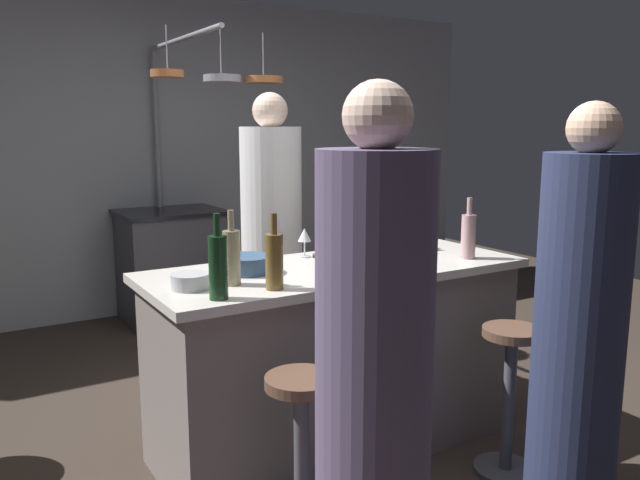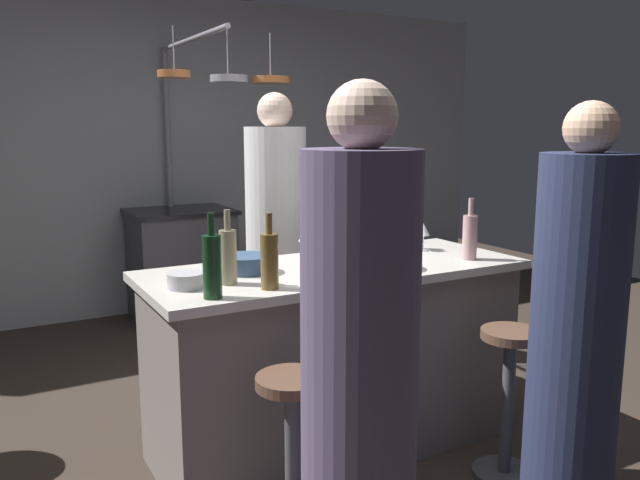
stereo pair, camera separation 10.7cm
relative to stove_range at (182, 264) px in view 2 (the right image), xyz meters
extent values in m
plane|color=#382D26|center=(0.00, -2.45, -0.45)|extent=(9.00, 9.00, 0.00)
cube|color=#9EA3A8|center=(0.00, 0.40, 0.85)|extent=(6.40, 0.16, 2.60)
cube|color=slate|center=(0.00, -2.45, -0.02)|extent=(1.72, 0.66, 0.86)
cube|color=beige|center=(0.00, -2.45, 0.43)|extent=(1.80, 0.72, 0.04)
cube|color=#47474C|center=(0.00, 0.00, -0.02)|extent=(0.76, 0.60, 0.86)
cube|color=black|center=(0.00, 0.00, 0.43)|extent=(0.80, 0.64, 0.03)
cylinder|color=white|center=(0.15, -1.49, 0.32)|extent=(0.37, 0.37, 1.54)
sphere|color=beige|center=(0.15, -1.49, 1.19)|extent=(0.21, 0.21, 0.21)
cylinder|color=#4C4C51|center=(-0.54, -3.07, -0.11)|extent=(0.06, 0.06, 0.62)
cylinder|color=brown|center=(-0.54, -3.07, 0.21)|extent=(0.26, 0.26, 0.04)
cylinder|color=#594C6B|center=(-0.51, -3.45, 0.29)|extent=(0.35, 0.35, 1.48)
sphere|color=beige|center=(-0.51, -3.45, 1.13)|extent=(0.20, 0.20, 0.20)
cylinder|color=#4C4C51|center=(0.52, -3.07, -0.43)|extent=(0.28, 0.28, 0.02)
cylinder|color=#4C4C51|center=(0.52, -3.07, -0.11)|extent=(0.06, 0.06, 0.62)
cylinder|color=brown|center=(0.52, -3.07, 0.21)|extent=(0.26, 0.26, 0.04)
cylinder|color=#262D4C|center=(0.50, -3.41, 0.28)|extent=(0.35, 0.35, 1.45)
sphere|color=#D8AD8C|center=(0.50, -3.41, 1.09)|extent=(0.20, 0.20, 0.20)
cylinder|color=gray|center=(0.00, 0.25, 0.63)|extent=(0.04, 0.04, 2.15)
cylinder|color=gray|center=(0.00, -0.45, 1.70)|extent=(0.04, 1.40, 0.04)
cylinder|color=#B26638|center=(-0.30, -0.99, 1.42)|extent=(0.20, 0.20, 0.04)
cylinder|color=gray|center=(-0.30, -1.00, 1.56)|extent=(0.01, 0.01, 0.29)
cylinder|color=gray|center=(0.05, -1.01, 1.40)|extent=(0.24, 0.24, 0.04)
cylinder|color=gray|center=(0.05, -1.00, 1.55)|extent=(0.01, 0.01, 0.30)
cylinder|color=#B26638|center=(0.35, -1.00, 1.40)|extent=(0.26, 0.26, 0.04)
cylinder|color=gray|center=(0.35, -1.00, 1.55)|extent=(0.01, 0.01, 0.30)
cube|color=#997047|center=(0.16, -2.33, 0.46)|extent=(0.32, 0.22, 0.02)
cylinder|color=#382319|center=(0.54, -2.26, 0.56)|extent=(0.05, 0.05, 0.21)
cylinder|color=black|center=(0.00, -2.58, 0.56)|extent=(0.07, 0.07, 0.21)
cylinder|color=black|center=(0.00, -2.58, 0.70)|extent=(0.03, 0.03, 0.08)
cylinder|color=#143319|center=(-0.70, -2.72, 0.57)|extent=(0.07, 0.07, 0.24)
cylinder|color=#143319|center=(-0.70, -2.72, 0.74)|extent=(0.03, 0.03, 0.08)
cylinder|color=#B78C8E|center=(0.65, -2.64, 0.56)|extent=(0.07, 0.07, 0.22)
cylinder|color=#B78C8E|center=(0.65, -2.64, 0.71)|extent=(0.03, 0.03, 0.08)
cylinder|color=gray|center=(-0.57, -2.54, 0.57)|extent=(0.07, 0.07, 0.23)
cylinder|color=gray|center=(-0.57, -2.54, 0.72)|extent=(0.03, 0.03, 0.08)
cylinder|color=brown|center=(-0.45, -2.69, 0.57)|extent=(0.07, 0.07, 0.22)
cylinder|color=brown|center=(-0.45, -2.69, 0.72)|extent=(0.03, 0.03, 0.08)
cylinder|color=silver|center=(-0.03, -2.20, 0.46)|extent=(0.06, 0.06, 0.01)
cylinder|color=silver|center=(-0.03, -2.20, 0.50)|extent=(0.01, 0.01, 0.07)
cone|color=silver|center=(-0.03, -2.20, 0.57)|extent=(0.07, 0.07, 0.06)
cylinder|color=silver|center=(0.59, -2.35, 0.46)|extent=(0.06, 0.06, 0.01)
cylinder|color=silver|center=(0.59, -2.35, 0.50)|extent=(0.01, 0.01, 0.07)
cone|color=silver|center=(0.59, -2.35, 0.57)|extent=(0.07, 0.07, 0.06)
cylinder|color=silver|center=(-0.09, -2.68, 0.46)|extent=(0.06, 0.06, 0.01)
cylinder|color=silver|center=(-0.09, -2.68, 0.50)|extent=(0.01, 0.01, 0.07)
cone|color=silver|center=(-0.09, -2.68, 0.57)|extent=(0.07, 0.07, 0.06)
cylinder|color=silver|center=(0.20, -2.63, 0.48)|extent=(0.21, 0.21, 0.06)
cylinder|color=#B7B7BC|center=(-0.74, -2.51, 0.48)|extent=(0.16, 0.16, 0.06)
cylinder|color=#334C6B|center=(-0.42, -2.37, 0.49)|extent=(0.22, 0.22, 0.08)
camera|label=1|loc=(-1.59, -4.93, 1.10)|focal=35.99mm
camera|label=2|loc=(-1.50, -4.98, 1.10)|focal=35.99mm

